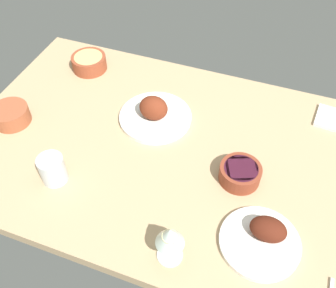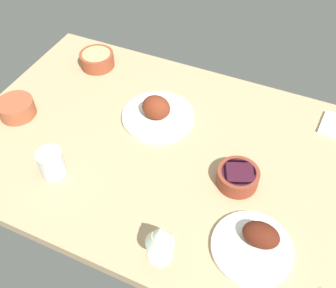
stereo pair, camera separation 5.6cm
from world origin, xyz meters
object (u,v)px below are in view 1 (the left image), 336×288
object	(u,v)px
plate_far_side	(263,238)
bowl_onions	(240,173)
water_tumbler	(53,169)
wine_glass	(170,238)
bowl_pasta	(89,62)
bowl_cream	(11,115)
plate_center_main	(155,113)

from	to	relation	value
plate_far_side	bowl_onions	bearing A→B (deg)	119.81
bowl_onions	water_tumbler	distance (cm)	57.42
wine_glass	water_tumbler	size ratio (longest dim) A/B	1.50
plate_far_side	water_tumbler	bearing A→B (deg)	-179.22
bowl_pasta	wine_glass	world-z (taller)	wine_glass
bowl_onions	wine_glass	xyz separation A→B (cm)	(-11.51, -31.48, 6.94)
plate_far_side	wine_glass	bearing A→B (deg)	-150.45
plate_far_side	bowl_cream	xyz separation A→B (cm)	(-92.50, 16.07, 1.03)
bowl_onions	bowl_cream	world-z (taller)	bowl_cream
plate_far_side	wine_glass	world-z (taller)	wine_glass
water_tumbler	plate_center_main	bearing A→B (deg)	61.31
bowl_pasta	bowl_cream	bearing A→B (deg)	-107.24
plate_center_main	bowl_onions	distance (cm)	37.92
bowl_onions	bowl_cream	size ratio (longest dim) A/B	0.99
plate_center_main	bowl_pasta	size ratio (longest dim) A/B	1.88
wine_glass	bowl_onions	bearing A→B (deg)	69.92
bowl_onions	bowl_pasta	world-z (taller)	bowl_pasta
bowl_pasta	water_tumbler	world-z (taller)	water_tumbler
plate_center_main	plate_far_side	size ratio (longest dim) A/B	1.16
wine_glass	water_tumbler	world-z (taller)	wine_glass
bowl_pasta	wine_glass	xyz separation A→B (cm)	(58.79, -65.49, 6.76)
plate_center_main	bowl_cream	xyz separation A→B (cm)	(-47.21, -18.51, 0.44)
bowl_onions	wine_glass	size ratio (longest dim) A/B	0.92
plate_center_main	water_tumbler	xyz separation A→B (cm)	(-19.40, -35.46, 1.92)
plate_far_side	water_tumbler	xyz separation A→B (cm)	(-64.70, -0.88, 2.50)
plate_far_side	bowl_onions	world-z (taller)	plate_far_side
bowl_pasta	wine_glass	bearing A→B (deg)	-48.09
bowl_cream	bowl_onions	bearing A→B (deg)	1.94
bowl_onions	wine_glass	world-z (taller)	wine_glass
wine_glass	water_tumbler	bearing A→B (deg)	164.49
plate_center_main	bowl_pasta	bearing A→B (deg)	152.96
plate_center_main	bowl_cream	bearing A→B (deg)	-158.59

